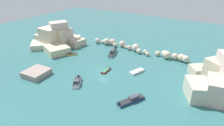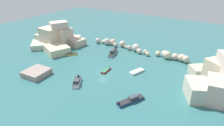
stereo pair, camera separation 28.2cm
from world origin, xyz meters
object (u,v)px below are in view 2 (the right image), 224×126
object	(u,v)px
moored_boat_3	(72,54)
moored_boat_2	(137,72)
moored_boat_1	(131,100)
moored_boat_5	(77,82)
moored_boat_0	(113,52)
stone_dock	(36,73)
moored_boat_4	(106,70)

from	to	relation	value
moored_boat_3	moored_boat_2	bearing A→B (deg)	134.31
moored_boat_1	moored_boat_5	xyz separation A→B (m)	(-15.65, -0.91, 0.09)
moored_boat_2	moored_boat_3	size ratio (longest dim) A/B	1.51
moored_boat_0	moored_boat_1	distance (m)	28.00
stone_dock	moored_boat_4	xyz separation A→B (m)	(15.33, 12.66, -0.50)
moored_boat_1	moored_boat_4	xyz separation A→B (m)	(-13.19, 9.08, -0.18)
moored_boat_0	moored_boat_5	xyz separation A→B (m)	(2.79, -21.97, -0.12)
stone_dock	moored_boat_3	xyz separation A→B (m)	(-1.80, 16.41, -0.50)
stone_dock	moored_boat_5	xyz separation A→B (m)	(12.87, 2.67, -0.23)
moored_boat_1	moored_boat_4	world-z (taller)	moored_boat_1
moored_boat_2	moored_boat_4	xyz separation A→B (m)	(-8.08, -4.28, -0.05)
moored_boat_0	moored_boat_4	xyz separation A→B (m)	(5.25, -11.98, -0.39)
moored_boat_2	moored_boat_1	bearing A→B (deg)	40.08
moored_boat_0	moored_boat_4	size ratio (longest dim) A/B	1.68
moored_boat_4	moored_boat_1	bearing A→B (deg)	51.62
moored_boat_1	moored_boat_3	world-z (taller)	moored_boat_1
moored_boat_5	moored_boat_2	bearing A→B (deg)	112.49
moored_boat_2	moored_boat_3	bearing A→B (deg)	-69.64
stone_dock	moored_boat_5	size ratio (longest dim) A/B	1.23
moored_boat_1	moored_boat_2	distance (m)	14.30
moored_boat_2	moored_boat_5	world-z (taller)	moored_boat_2
moored_boat_0	moored_boat_3	world-z (taller)	moored_boat_0
moored_boat_2	moored_boat_0	bearing A→B (deg)	-100.88
moored_boat_2	moored_boat_4	distance (m)	9.14
moored_boat_1	moored_boat_2	world-z (taller)	moored_boat_2
moored_boat_0	moored_boat_3	distance (m)	14.47
stone_dock	moored_boat_3	world-z (taller)	stone_dock
moored_boat_2	moored_boat_5	size ratio (longest dim) A/B	1.06
moored_boat_0	moored_boat_2	xyz separation A→B (m)	(13.33, -7.70, -0.34)
moored_boat_1	moored_boat_5	distance (m)	15.68
moored_boat_0	moored_boat_5	distance (m)	22.15
stone_dock	moored_boat_1	distance (m)	28.75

